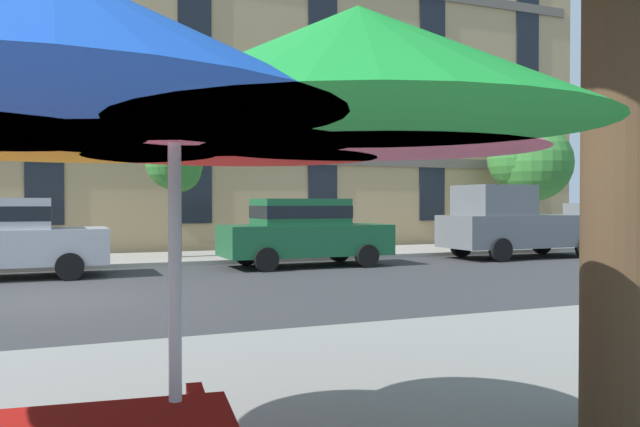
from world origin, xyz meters
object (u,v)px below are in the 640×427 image
at_px(sedan_green, 304,230).
at_px(street_tree_middle, 176,165).
at_px(patio_umbrella, 174,94).
at_px(street_tree_right, 529,162).
at_px(pickup_gray, 517,224).

height_order(sedan_green, street_tree_middle, street_tree_middle).
xyz_separation_m(sedan_green, patio_umbrella, (-5.53, -12.70, 1.22)).
height_order(sedan_green, street_tree_right, street_tree_right).
relative_size(sedan_green, street_tree_right, 0.96).
bearing_deg(sedan_green, pickup_gray, 0.00).
relative_size(sedan_green, pickup_gray, 0.86).
xyz_separation_m(sedan_green, pickup_gray, (6.95, 0.00, 0.08)).
distance_m(sedan_green, pickup_gray, 6.95).
bearing_deg(pickup_gray, sedan_green, -180.00).
distance_m(sedan_green, patio_umbrella, 13.91).
xyz_separation_m(sedan_green, street_tree_right, (10.36, 3.46, 2.24)).
xyz_separation_m(street_tree_right, patio_umbrella, (-15.89, -16.16, -1.02)).
bearing_deg(sedan_green, street_tree_middle, 135.00).
relative_size(pickup_gray, patio_umbrella, 1.35).
height_order(sedan_green, pickup_gray, pickup_gray).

